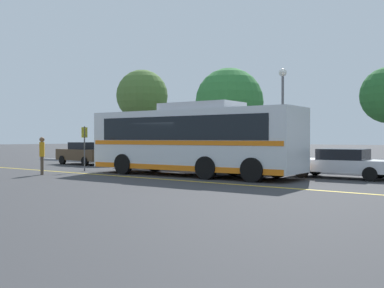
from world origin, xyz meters
The scene contains 13 objects.
ground_plane centered at (0.00, 0.00, 0.00)m, with size 220.00×220.00×0.00m, color #38383A.
lane_strip_0 centered at (1.32, -2.04, 0.00)m, with size 0.20×30.58×0.01m, color gold.
curb_strip centered at (1.32, 5.17, 0.07)m, with size 38.58×0.36×0.15m, color #99999E.
transit_bus centered at (1.33, 0.16, 1.76)m, with size 10.98×3.02×3.42m.
parked_car_0 centered at (-10.01, 3.13, 0.77)m, with size 4.23×2.23×1.51m.
parked_car_1 centered at (-3.41, 3.13, 0.71)m, with size 4.61×1.89×1.38m.
parked_car_2 centered at (2.00, 2.91, 0.71)m, with size 4.58×2.17×1.41m.
parked_car_3 centered at (7.40, 3.15, 0.67)m, with size 4.78×2.19×1.30m.
pedestrian_0 centered at (-4.86, -3.78, 1.06)m, with size 0.47×0.43×1.83m.
bus_stop_sign centered at (-5.11, -0.96, 1.53)m, with size 0.07×0.40×2.42m.
street_lamp centered at (2.99, 6.41, 3.96)m, with size 0.45×0.45×5.70m.
tree_0 centered at (-10.61, 9.38, 5.18)m, with size 4.09×4.09×7.23m.
tree_2 centered at (-2.40, 9.34, 4.25)m, with size 4.67×4.67×6.60m.
Camera 1 is at (14.10, -16.78, 1.77)m, focal length 42.00 mm.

